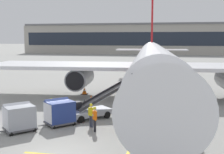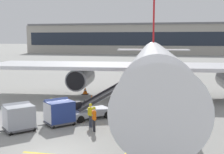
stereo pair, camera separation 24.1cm
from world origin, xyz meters
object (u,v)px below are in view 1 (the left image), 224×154
ground_crew_by_carts (52,107)px  ground_crew_marshaller (95,117)px  parked_airplane (153,62)px  safety_cone_engine_keepout (84,91)px  baggage_cart_second (19,117)px  belt_loader (92,108)px  ground_crew_by_loader (91,114)px  safety_cone_wingtip (68,101)px  baggage_cart_lead (59,112)px  safety_cone_nose_mark (91,98)px

ground_crew_by_carts → ground_crew_marshaller: 4.59m
ground_crew_marshaller → ground_crew_by_carts: bearing=152.3°
parked_airplane → safety_cone_engine_keepout: parked_airplane is taller
parked_airplane → baggage_cart_second: (-8.15, -13.97, -2.80)m
ground_crew_marshaller → safety_cone_engine_keepout: bearing=110.0°
belt_loader → ground_crew_by_loader: bearing=-76.2°
ground_crew_by_loader → safety_cone_wingtip: ground_crew_by_loader is taller
baggage_cart_lead → safety_cone_engine_keepout: (-1.77, 11.98, -0.61)m
ground_crew_by_loader → ground_crew_marshaller: 1.06m
belt_loader → baggage_cart_second: belt_loader is taller
parked_airplane → safety_cone_wingtip: (-7.71, -5.52, -3.47)m
ground_crew_by_carts → safety_cone_engine_keepout: bearing=93.5°
baggage_cart_second → ground_crew_marshaller: bearing=10.7°
ground_crew_by_loader → ground_crew_by_carts: 3.76m
ground_crew_by_carts → safety_cone_nose_mark: size_ratio=2.68×
ground_crew_by_carts → ground_crew_marshaller: bearing=-27.7°
belt_loader → baggage_cart_second: size_ratio=1.87×
safety_cone_nose_mark → safety_cone_engine_keepout: bearing=116.8°
ground_crew_by_carts → parked_airplane: bearing=56.9°
parked_airplane → safety_cone_nose_mark: (-5.95, -3.60, -3.49)m
belt_loader → ground_crew_by_carts: 3.21m
baggage_cart_lead → safety_cone_wingtip: size_ratio=3.68×
parked_airplane → ground_crew_by_loader: size_ratio=26.41×
baggage_cart_second → ground_crew_marshaller: baggage_cart_second is taller
ground_crew_marshaller → safety_cone_nose_mark: ground_crew_marshaller is taller
ground_crew_by_loader → safety_cone_nose_mark: bearing=105.8°
ground_crew_by_carts → safety_cone_nose_mark: 7.40m
belt_loader → safety_cone_wingtip: size_ratio=6.88×
baggage_cart_lead → safety_cone_nose_mark: (0.04, 8.40, -0.68)m
safety_cone_engine_keepout → safety_cone_wingtip: 5.51m
belt_loader → ground_crew_marshaller: (1.11, -3.36, 0.17)m
safety_cone_wingtip → safety_cone_nose_mark: safety_cone_wingtip is taller
belt_loader → safety_cone_engine_keepout: belt_loader is taller
ground_crew_by_carts → safety_cone_wingtip: size_ratio=2.52×
ground_crew_marshaller → belt_loader: bearing=108.3°
parked_airplane → safety_cone_nose_mark: bearing=-148.9°
parked_airplane → baggage_cart_lead: bearing=-116.5°
parked_airplane → belt_loader: bearing=-113.2°
baggage_cart_second → ground_crew_by_carts: size_ratio=1.46×
belt_loader → safety_cone_wingtip: 5.48m
baggage_cart_second → safety_cone_nose_mark: 10.63m
belt_loader → ground_crew_by_carts: belt_loader is taller
ground_crew_by_carts → safety_cone_wingtip: (-0.61, 5.35, -0.66)m
safety_cone_nose_mark → belt_loader: bearing=-73.3°
belt_loader → baggage_cart_lead: bearing=-128.3°
ground_crew_by_loader → ground_crew_marshaller: bearing=-60.9°
parked_airplane → ground_crew_by_loader: (-3.54, -12.09, -2.81)m
belt_loader → safety_cone_nose_mark: 6.34m
baggage_cart_lead → ground_crew_by_carts: 1.57m
ground_crew_by_carts → baggage_cart_lead: bearing=-45.3°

